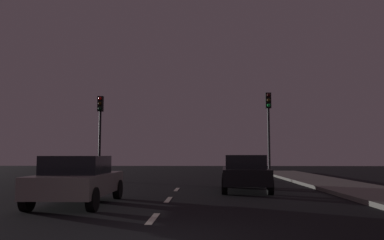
# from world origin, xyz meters

# --- Properties ---
(ground_plane) EXTENTS (80.00, 80.00, 0.00)m
(ground_plane) POSITION_xyz_m (0.00, 7.00, 0.00)
(ground_plane) COLOR black
(lane_stripe_second) EXTENTS (0.16, 1.60, 0.01)m
(lane_stripe_second) POSITION_xyz_m (0.00, 2.60, 0.00)
(lane_stripe_second) COLOR silver
(lane_stripe_second) RESTS_ON ground_plane
(lane_stripe_third) EXTENTS (0.16, 1.60, 0.01)m
(lane_stripe_third) POSITION_xyz_m (0.00, 6.40, 0.00)
(lane_stripe_third) COLOR silver
(lane_stripe_third) RESTS_ON ground_plane
(lane_stripe_fourth) EXTENTS (0.16, 1.60, 0.01)m
(lane_stripe_fourth) POSITION_xyz_m (0.00, 10.20, 0.00)
(lane_stripe_fourth) COLOR silver
(lane_stripe_fourth) RESTS_ON ground_plane
(traffic_signal_left) EXTENTS (0.32, 0.38, 4.94)m
(traffic_signal_left) POSITION_xyz_m (-4.90, 15.52, 3.46)
(traffic_signal_left) COLOR black
(traffic_signal_left) RESTS_ON ground_plane
(traffic_signal_right) EXTENTS (0.32, 0.38, 5.09)m
(traffic_signal_right) POSITION_xyz_m (4.91, 15.52, 3.56)
(traffic_signal_right) COLOR #2D2D30
(traffic_signal_right) RESTS_ON ground_plane
(car_stopped_ahead) EXTENTS (2.12, 4.53, 1.48)m
(car_stopped_ahead) POSITION_xyz_m (2.89, 9.69, 0.76)
(car_stopped_ahead) COLOR black
(car_stopped_ahead) RESTS_ON ground_plane
(car_adjacent_lane) EXTENTS (1.98, 4.11, 1.46)m
(car_adjacent_lane) POSITION_xyz_m (-2.60, 5.02, 0.74)
(car_adjacent_lane) COLOR gray
(car_adjacent_lane) RESTS_ON ground_plane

